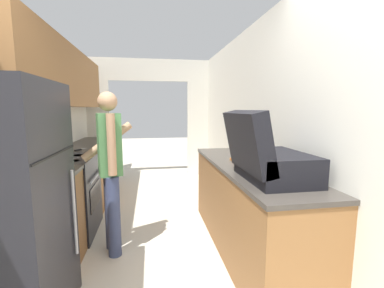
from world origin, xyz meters
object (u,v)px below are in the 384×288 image
(knife, at_px, (79,150))
(suitcase, at_px, (265,157))
(person, at_px, (110,169))
(refrigerator, at_px, (2,212))
(range_oven, at_px, (67,196))
(book_stack, at_px, (245,159))

(knife, bearing_deg, suitcase, -16.58)
(person, bearing_deg, refrigerator, 132.10)
(range_oven, distance_m, person, 0.85)
(book_stack, bearing_deg, person, 177.84)
(suitcase, height_order, knife, suitcase)
(refrigerator, height_order, range_oven, refrigerator)
(range_oven, height_order, book_stack, range_oven)
(person, relative_size, book_stack, 5.46)
(refrigerator, xyz_separation_m, book_stack, (1.92, 0.82, 0.12))
(refrigerator, distance_m, knife, 1.92)
(suitcase, bearing_deg, refrigerator, -176.19)
(range_oven, distance_m, book_stack, 2.08)
(range_oven, distance_m, suitcase, 2.31)
(person, distance_m, knife, 1.19)
(person, bearing_deg, range_oven, 34.04)
(refrigerator, xyz_separation_m, range_oven, (-0.03, 1.35, -0.36))
(refrigerator, bearing_deg, range_oven, 91.45)
(range_oven, xyz_separation_m, person, (0.57, -0.48, 0.41))
(person, height_order, book_stack, person)
(refrigerator, relative_size, range_oven, 1.56)
(refrigerator, distance_m, range_oven, 1.40)
(knife, bearing_deg, range_oven, -63.36)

